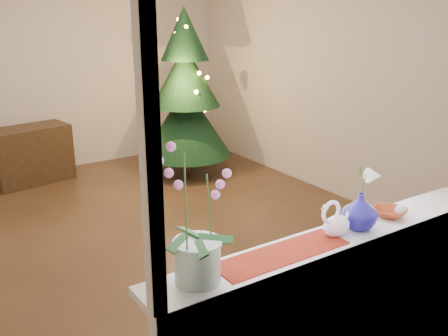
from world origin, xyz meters
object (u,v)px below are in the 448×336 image
at_px(side_table, 31,155).
at_px(amber_dish, 390,213).
at_px(blue_vase, 360,208).
at_px(xmas_tree, 186,93).
at_px(paperweight, 401,211).
at_px(orchid_pot, 197,214).
at_px(swan, 337,218).

bearing_deg(side_table, amber_dish, -88.01).
bearing_deg(blue_vase, amber_dish, 3.09).
bearing_deg(xmas_tree, paperweight, -101.68).
relative_size(orchid_pot, paperweight, 9.56).
bearing_deg(side_table, swan, -93.34).
distance_m(blue_vase, side_table, 4.60).
bearing_deg(amber_dish, blue_vase, -176.91).
xyz_separation_m(xmas_tree, side_table, (-1.77, 0.71, -0.69)).
relative_size(swan, blue_vase, 0.98).
bearing_deg(amber_dish, side_table, 101.70).
height_order(xmas_tree, side_table, xmas_tree).
distance_m(orchid_pot, paperweight, 1.32).
xyz_separation_m(orchid_pot, side_table, (0.32, 4.50, -0.89)).
bearing_deg(paperweight, swan, 177.19).
relative_size(orchid_pot, blue_vase, 2.76).
height_order(paperweight, side_table, paperweight).
bearing_deg(amber_dish, orchid_pot, -179.68).
xyz_separation_m(orchid_pot, amber_dish, (1.24, 0.01, -0.29)).
xyz_separation_m(amber_dish, xmas_tree, (0.84, 3.78, 0.09)).
height_order(paperweight, amber_dish, paperweight).
distance_m(swan, xmas_tree, 4.00).
height_order(swan, side_table, swan).
distance_m(paperweight, amber_dish, 0.06).
height_order(blue_vase, xmas_tree, xmas_tree).
distance_m(blue_vase, xmas_tree, 3.95).
relative_size(blue_vase, amber_dish, 1.43).
distance_m(amber_dish, xmas_tree, 3.87).
bearing_deg(xmas_tree, blue_vase, -106.20).
bearing_deg(orchid_pot, paperweight, -1.17).
height_order(swan, blue_vase, blue_vase).
relative_size(swan, xmas_tree, 0.11).
bearing_deg(swan, paperweight, -8.04).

